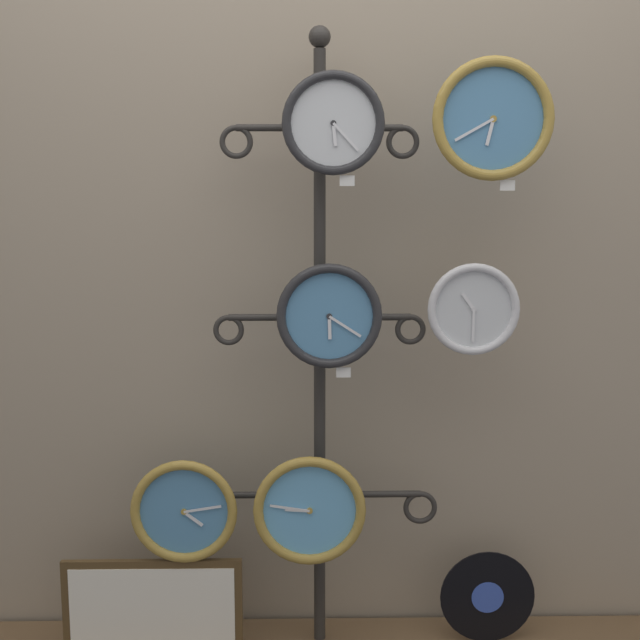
% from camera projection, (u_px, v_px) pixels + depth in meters
% --- Properties ---
extents(shop_wall, '(4.40, 0.04, 2.80)m').
position_uv_depth(shop_wall, '(319.00, 191.00, 2.64)').
color(shop_wall, gray).
rests_on(shop_wall, ground_plane).
extents(display_stand, '(0.70, 0.36, 1.85)m').
position_uv_depth(display_stand, '(320.00, 473.00, 2.61)').
color(display_stand, '#282623').
rests_on(display_stand, ground_plane).
extents(clock_top_center, '(0.27, 0.04, 0.27)m').
position_uv_depth(clock_top_center, '(333.00, 123.00, 2.36)').
color(clock_top_center, silver).
extents(clock_top_right, '(0.33, 0.04, 0.33)m').
position_uv_depth(clock_top_right, '(493.00, 119.00, 2.36)').
color(clock_top_right, '#4C84B2').
extents(clock_middle_center, '(0.29, 0.04, 0.29)m').
position_uv_depth(clock_middle_center, '(329.00, 316.00, 2.43)').
color(clock_middle_center, '#4C84B2').
extents(clock_middle_right, '(0.26, 0.04, 0.26)m').
position_uv_depth(clock_middle_right, '(473.00, 309.00, 2.46)').
color(clock_middle_right, silver).
extents(clock_bottom_left, '(0.30, 0.04, 0.30)m').
position_uv_depth(clock_bottom_left, '(184.00, 511.00, 2.53)').
color(clock_bottom_left, '#4C84B2').
extents(clock_bottom_center, '(0.32, 0.04, 0.32)m').
position_uv_depth(clock_bottom_center, '(310.00, 510.00, 2.51)').
color(clock_bottom_center, '#60A8DB').
extents(vinyl_record, '(0.28, 0.01, 0.28)m').
position_uv_depth(vinyl_record, '(487.00, 597.00, 2.66)').
color(vinyl_record, black).
rests_on(vinyl_record, low_shelf).
extents(picture_frame, '(0.52, 0.02, 0.30)m').
position_uv_depth(picture_frame, '(153.00, 609.00, 2.57)').
color(picture_frame, '#4C381E').
rests_on(picture_frame, low_shelf).
extents(price_tag_upper, '(0.04, 0.00, 0.03)m').
position_uv_depth(price_tag_upper, '(347.00, 181.00, 2.38)').
color(price_tag_upper, white).
extents(price_tag_mid, '(0.04, 0.00, 0.03)m').
position_uv_depth(price_tag_mid, '(507.00, 185.00, 2.38)').
color(price_tag_mid, white).
extents(price_tag_lower, '(0.04, 0.00, 0.03)m').
position_uv_depth(price_tag_lower, '(343.00, 372.00, 2.45)').
color(price_tag_lower, white).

